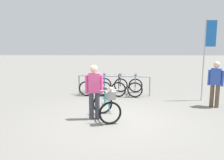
{
  "coord_description": "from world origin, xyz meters",
  "views": [
    {
      "loc": [
        0.09,
        -6.47,
        2.24
      ],
      "look_at": [
        -0.14,
        1.27,
        1.0
      ],
      "focal_mm": 35.93,
      "sensor_mm": 36.0,
      "label": 1
    }
  ],
  "objects_px": {
    "racked_bike_black": "(120,86)",
    "pedestrian_with_backpack": "(216,81)",
    "person_with_featured_bike": "(94,90)",
    "featured_bicycle": "(107,104)",
    "banner_flag": "(208,44)",
    "racked_bike_blue": "(104,86)",
    "racked_bike_white": "(89,86)",
    "racked_bike_teal": "(135,87)"
  },
  "relations": [
    {
      "from": "racked_bike_teal",
      "to": "banner_flag",
      "type": "relative_size",
      "value": 0.36
    },
    {
      "from": "person_with_featured_bike",
      "to": "banner_flag",
      "type": "bearing_deg",
      "value": 29.95
    },
    {
      "from": "racked_bike_black",
      "to": "banner_flag",
      "type": "relative_size",
      "value": 0.37
    },
    {
      "from": "racked_bike_white",
      "to": "featured_bicycle",
      "type": "bearing_deg",
      "value": -74.45
    },
    {
      "from": "racked_bike_white",
      "to": "racked_bike_blue",
      "type": "relative_size",
      "value": 1.06
    },
    {
      "from": "racked_bike_white",
      "to": "racked_bike_teal",
      "type": "xyz_separation_m",
      "value": [
        2.09,
        -0.21,
        0.0
      ]
    },
    {
      "from": "featured_bicycle",
      "to": "banner_flag",
      "type": "bearing_deg",
      "value": 33.15
    },
    {
      "from": "racked_bike_black",
      "to": "person_with_featured_bike",
      "type": "relative_size",
      "value": 0.72
    },
    {
      "from": "person_with_featured_bike",
      "to": "pedestrian_with_backpack",
      "type": "bearing_deg",
      "value": 19.29
    },
    {
      "from": "racked_bike_teal",
      "to": "pedestrian_with_backpack",
      "type": "xyz_separation_m",
      "value": [
        2.71,
        -1.87,
        0.57
      ]
    },
    {
      "from": "person_with_featured_bike",
      "to": "pedestrian_with_backpack",
      "type": "xyz_separation_m",
      "value": [
        4.18,
        1.46,
        0.03
      ]
    },
    {
      "from": "racked_bike_teal",
      "to": "person_with_featured_bike",
      "type": "bearing_deg",
      "value": -113.75
    },
    {
      "from": "person_with_featured_bike",
      "to": "racked_bike_blue",
      "type": "bearing_deg",
      "value": 88.76
    },
    {
      "from": "featured_bicycle",
      "to": "person_with_featured_bike",
      "type": "bearing_deg",
      "value": 169.41
    },
    {
      "from": "banner_flag",
      "to": "racked_bike_white",
      "type": "bearing_deg",
      "value": 166.84
    },
    {
      "from": "racked_bike_black",
      "to": "featured_bicycle",
      "type": "height_order",
      "value": "featured_bicycle"
    },
    {
      "from": "racked_bike_black",
      "to": "person_with_featured_bike",
      "type": "xyz_separation_m",
      "value": [
        -0.77,
        -3.41,
        0.54
      ]
    },
    {
      "from": "racked_bike_teal",
      "to": "person_with_featured_bike",
      "type": "distance_m",
      "value": 3.68
    },
    {
      "from": "racked_bike_teal",
      "to": "featured_bicycle",
      "type": "relative_size",
      "value": 0.93
    },
    {
      "from": "racked_bike_teal",
      "to": "racked_bike_white",
      "type": "bearing_deg",
      "value": 174.3
    },
    {
      "from": "racked_bike_blue",
      "to": "person_with_featured_bike",
      "type": "distance_m",
      "value": 3.52
    },
    {
      "from": "racked_bike_blue",
      "to": "banner_flag",
      "type": "height_order",
      "value": "banner_flag"
    },
    {
      "from": "racked_bike_blue",
      "to": "banner_flag",
      "type": "relative_size",
      "value": 0.35
    },
    {
      "from": "racked_bike_blue",
      "to": "racked_bike_white",
      "type": "bearing_deg",
      "value": 174.3
    },
    {
      "from": "racked_bike_blue",
      "to": "banner_flag",
      "type": "bearing_deg",
      "value": -14.38
    },
    {
      "from": "racked_bike_teal",
      "to": "featured_bicycle",
      "type": "height_order",
      "value": "featured_bicycle"
    },
    {
      "from": "featured_bicycle",
      "to": "racked_bike_blue",
      "type": "bearing_deg",
      "value": 94.99
    },
    {
      "from": "featured_bicycle",
      "to": "banner_flag",
      "type": "height_order",
      "value": "banner_flag"
    },
    {
      "from": "racked_bike_white",
      "to": "racked_bike_teal",
      "type": "height_order",
      "value": "same"
    },
    {
      "from": "racked_bike_white",
      "to": "banner_flag",
      "type": "bearing_deg",
      "value": -13.16
    },
    {
      "from": "racked_bike_blue",
      "to": "racked_bike_teal",
      "type": "bearing_deg",
      "value": -5.7
    },
    {
      "from": "person_with_featured_bike",
      "to": "pedestrian_with_backpack",
      "type": "distance_m",
      "value": 4.43
    },
    {
      "from": "racked_bike_teal",
      "to": "banner_flag",
      "type": "height_order",
      "value": "banner_flag"
    },
    {
      "from": "featured_bicycle",
      "to": "racked_bike_teal",
      "type": "bearing_deg",
      "value": 72.37
    },
    {
      "from": "racked_bike_blue",
      "to": "person_with_featured_bike",
      "type": "height_order",
      "value": "person_with_featured_bike"
    },
    {
      "from": "racked_bike_black",
      "to": "pedestrian_with_backpack",
      "type": "relative_size",
      "value": 0.72
    },
    {
      "from": "racked_bike_white",
      "to": "pedestrian_with_backpack",
      "type": "relative_size",
      "value": 0.72
    },
    {
      "from": "racked_bike_blue",
      "to": "pedestrian_with_backpack",
      "type": "height_order",
      "value": "pedestrian_with_backpack"
    },
    {
      "from": "banner_flag",
      "to": "racked_bike_teal",
      "type": "bearing_deg",
      "value": 161.42
    },
    {
      "from": "racked_bike_white",
      "to": "pedestrian_with_backpack",
      "type": "bearing_deg",
      "value": -23.46
    },
    {
      "from": "featured_bicycle",
      "to": "racked_bike_black",
      "type": "bearing_deg",
      "value": 83.65
    },
    {
      "from": "racked_bike_white",
      "to": "racked_bike_black",
      "type": "height_order",
      "value": "same"
    }
  ]
}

